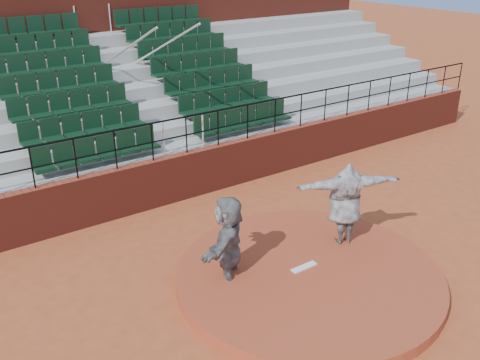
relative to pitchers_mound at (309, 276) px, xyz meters
name	(u,v)px	position (x,y,z in m)	size (l,w,h in m)	color
ground	(308,281)	(0.00, 0.00, -0.12)	(90.00, 90.00, 0.00)	#A74B25
pitchers_mound	(309,276)	(0.00, 0.00, 0.00)	(5.50, 5.50, 0.25)	#A34024
pitching_rubber	(304,267)	(0.00, 0.15, 0.14)	(0.60, 0.15, 0.03)	white
boundary_wall	(188,175)	(0.00, 5.00, 0.53)	(24.00, 0.30, 1.30)	maroon
wall_railing	(186,127)	(0.00, 5.00, 1.90)	(24.04, 0.05, 1.03)	black
seating_deck	(130,115)	(0.00, 8.65, 1.32)	(24.00, 5.97, 4.63)	#9C9C97
press_box_facade	(80,32)	(0.00, 12.60, 3.43)	(24.00, 3.00, 7.10)	maroon
pitcher	(345,203)	(1.42, 0.48, 1.08)	(2.35, 0.64, 1.91)	black
fielder	(228,242)	(-1.41, 0.87, 0.87)	(1.85, 0.59, 1.99)	black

